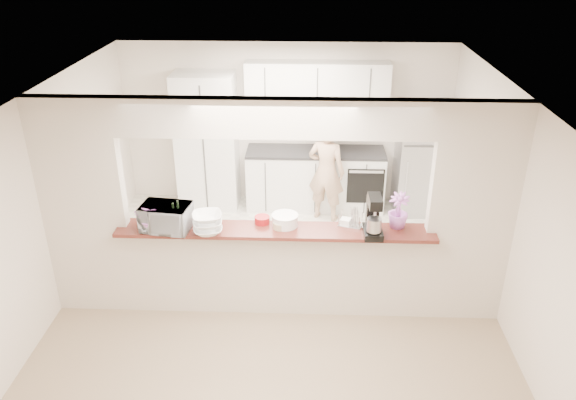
# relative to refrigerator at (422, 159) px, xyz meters

# --- Properties ---
(floor) EXTENTS (6.00, 6.00, 0.00)m
(floor) POSITION_rel_refrigerator_xyz_m (-2.05, -2.65, -0.85)
(floor) COLOR tan
(floor) RESTS_ON ground
(tile_overlay) EXTENTS (5.00, 2.90, 0.01)m
(tile_overlay) POSITION_rel_refrigerator_xyz_m (-2.05, -1.10, -0.84)
(tile_overlay) COLOR silver
(tile_overlay) RESTS_ON floor
(partition) EXTENTS (5.00, 0.15, 2.50)m
(partition) POSITION_rel_refrigerator_xyz_m (-2.05, -2.65, 0.63)
(partition) COLOR beige
(partition) RESTS_ON floor
(bar_counter) EXTENTS (3.40, 0.38, 1.09)m
(bar_counter) POSITION_rel_refrigerator_xyz_m (-2.05, -2.65, -0.27)
(bar_counter) COLOR beige
(bar_counter) RESTS_ON floor
(kitchen_cabinets) EXTENTS (3.15, 0.62, 2.25)m
(kitchen_cabinets) POSITION_rel_refrigerator_xyz_m (-2.24, 0.07, 0.12)
(kitchen_cabinets) COLOR white
(kitchen_cabinets) RESTS_ON floor
(refrigerator) EXTENTS (0.75, 0.70, 1.70)m
(refrigerator) POSITION_rel_refrigerator_xyz_m (0.00, 0.00, 0.00)
(refrigerator) COLOR #B9B9BE
(refrigerator) RESTS_ON floor
(flower_left) EXTENTS (0.33, 0.30, 0.33)m
(flower_left) POSITION_rel_refrigerator_xyz_m (-3.35, -2.80, 0.40)
(flower_left) COLOR #E478D8
(flower_left) RESTS_ON bar_counter
(wine_bottle_a) EXTENTS (0.07, 0.07, 0.33)m
(wine_bottle_a) POSITION_rel_refrigerator_xyz_m (-3.10, -2.80, 0.37)
(wine_bottle_a) COLOR black
(wine_bottle_a) RESTS_ON bar_counter
(wine_bottle_b) EXTENTS (0.07, 0.07, 0.37)m
(wine_bottle_b) POSITION_rel_refrigerator_xyz_m (-3.05, -2.80, 0.38)
(wine_bottle_b) COLOR black
(wine_bottle_b) RESTS_ON bar_counter
(toaster_oven) EXTENTS (0.55, 0.41, 0.28)m
(toaster_oven) POSITION_rel_refrigerator_xyz_m (-3.20, -2.75, 0.38)
(toaster_oven) COLOR #AEAEB3
(toaster_oven) RESTS_ON bar_counter
(serving_bowls) EXTENTS (0.36, 0.36, 0.22)m
(serving_bowls) POSITION_rel_refrigerator_xyz_m (-2.75, -2.82, 0.35)
(serving_bowls) COLOR white
(serving_bowls) RESTS_ON bar_counter
(plate_stack_a) EXTENTS (0.29, 0.29, 0.13)m
(plate_stack_a) POSITION_rel_refrigerator_xyz_m (-1.95, -2.62, 0.31)
(plate_stack_a) COLOR white
(plate_stack_a) RESTS_ON bar_counter
(plate_stack_b) EXTENTS (0.26, 0.26, 0.09)m
(plate_stack_b) POSITION_rel_refrigerator_xyz_m (-1.95, -2.62, 0.29)
(plate_stack_b) COLOR white
(plate_stack_b) RESTS_ON bar_counter
(red_bowl) EXTENTS (0.16, 0.16, 0.08)m
(red_bowl) POSITION_rel_refrigerator_xyz_m (-2.20, -2.57, 0.28)
(red_bowl) COLOR maroon
(red_bowl) RESTS_ON bar_counter
(tan_bowl) EXTENTS (0.15, 0.15, 0.07)m
(tan_bowl) POSITION_rel_refrigerator_xyz_m (-2.00, -2.68, 0.28)
(tan_bowl) COLOR tan
(tan_bowl) RESTS_ON bar_counter
(utensil_caddy) EXTENTS (0.28, 0.21, 0.23)m
(utensil_caddy) POSITION_rel_refrigerator_xyz_m (-1.25, -2.60, 0.34)
(utensil_caddy) COLOR silver
(utensil_caddy) RESTS_ON bar_counter
(stand_mixer) EXTENTS (0.20, 0.32, 0.45)m
(stand_mixer) POSITION_rel_refrigerator_xyz_m (-1.03, -2.78, 0.44)
(stand_mixer) COLOR black
(stand_mixer) RESTS_ON bar_counter
(flower_right) EXTENTS (0.28, 0.28, 0.39)m
(flower_right) POSITION_rel_refrigerator_xyz_m (-0.75, -2.60, 0.44)
(flower_right) COLOR #D673CD
(flower_right) RESTS_ON bar_counter
(person) EXTENTS (0.64, 0.53, 1.51)m
(person) POSITION_rel_refrigerator_xyz_m (-1.44, -0.35, -0.09)
(person) COLOR tan
(person) RESTS_ON floor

